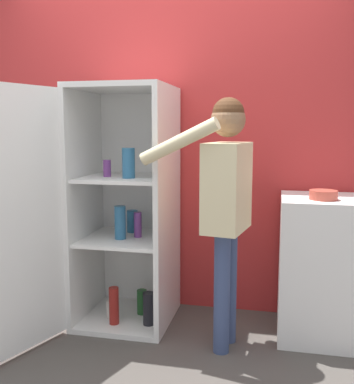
% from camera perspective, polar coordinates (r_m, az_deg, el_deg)
% --- Properties ---
extents(ground_plane, '(12.00, 12.00, 0.00)m').
position_cam_1_polar(ground_plane, '(2.81, -5.19, -21.05)').
color(ground_plane, '#4C4742').
extents(wall_back, '(7.00, 0.06, 2.55)m').
position_cam_1_polar(wall_back, '(3.40, -0.41, 6.57)').
color(wall_back, '#B72D2D').
rests_on(wall_back, ground_plane).
extents(refrigerator, '(0.89, 1.25, 1.65)m').
position_cam_1_polar(refrigerator, '(3.11, -8.72, -2.26)').
color(refrigerator, white).
rests_on(refrigerator, ground_plane).
extents(person, '(0.64, 0.50, 1.55)m').
position_cam_1_polar(person, '(2.72, 6.20, 0.11)').
color(person, '#384770').
rests_on(person, ground_plane).
extents(counter, '(0.62, 0.57, 0.93)m').
position_cam_1_polar(counter, '(3.13, 18.62, -9.09)').
color(counter, white).
rests_on(counter, ground_plane).
extents(bowl, '(0.17, 0.17, 0.06)m').
position_cam_1_polar(bowl, '(2.93, 18.10, -0.36)').
color(bowl, '#B24738').
rests_on(bowl, counter).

